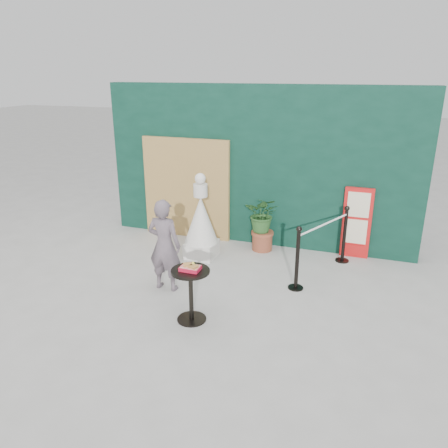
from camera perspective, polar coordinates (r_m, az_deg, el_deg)
The scene contains 10 objects.
ground at distance 6.12m, azimuth -3.78°, elevation -12.48°, with size 60.00×60.00×0.00m, color #ADAAA5.
back_wall at distance 8.36m, azimuth 4.42°, elevation 7.48°, with size 6.00×0.30×3.00m, color black.
bamboo_fence at distance 8.74m, azimuth -4.95°, elevation 4.63°, with size 1.80×0.08×2.00m, color tan.
woman at distance 6.68m, azimuth -7.79°, elevation -2.76°, with size 0.53×0.35×1.45m, color #675862.
menu_board at distance 8.14m, azimuth 16.93°, elevation 0.12°, with size 0.50×0.07×1.30m.
statue at distance 7.82m, azimuth -3.01°, elevation 0.06°, with size 0.61×0.61×1.55m.
cafe_table at distance 5.90m, azimuth -4.36°, elevation -8.23°, with size 0.52×0.52×0.75m.
food_basket at distance 5.77m, azimuth -4.40°, elevation -5.69°, with size 0.26×0.19×0.11m.
planter at distance 8.14m, azimuth 5.10°, elevation 0.64°, with size 0.62×0.54×1.06m.
stanchion_barrier at distance 7.35m, azimuth 12.74°, elevation -2.88°, with size 0.84×1.54×1.03m.
Camera 1 is at (2.07, -4.76, 3.24)m, focal length 35.00 mm.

